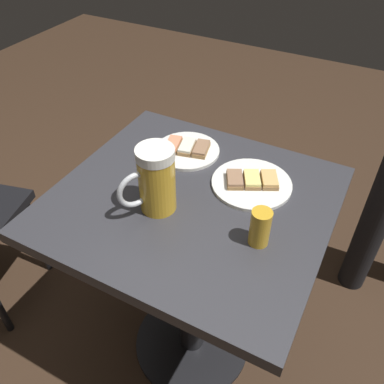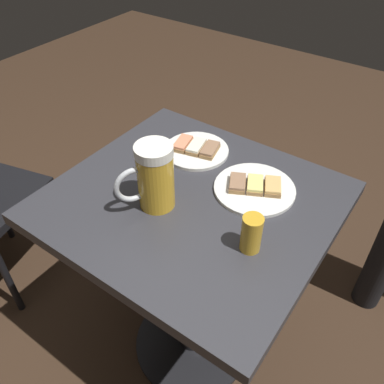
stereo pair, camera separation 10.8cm
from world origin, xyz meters
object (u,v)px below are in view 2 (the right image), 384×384
beer_glass_small (251,234)px  plate_far (196,149)px  plate_near (255,188)px  beer_mug (154,177)px

beer_glass_small → plate_far: bearing=142.8°
plate_far → beer_glass_small: size_ratio=2.05×
plate_near → beer_glass_small: beer_glass_small is taller
plate_far → beer_mug: size_ratio=1.09×
beer_mug → beer_glass_small: size_ratio=1.87×
plate_near → beer_mug: 0.29m
plate_far → beer_glass_small: (0.33, -0.25, 0.04)m
plate_near → beer_mug: (-0.19, -0.20, 0.08)m
plate_near → plate_far: same height
beer_glass_small → beer_mug: bearing=-178.0°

